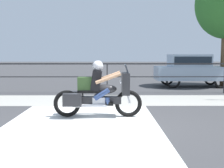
{
  "coord_description": "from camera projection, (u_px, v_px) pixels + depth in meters",
  "views": [
    {
      "loc": [
        0.13,
        -6.86,
        1.69
      ],
      "look_at": [
        0.18,
        1.06,
        0.85
      ],
      "focal_mm": 45.0,
      "sensor_mm": 36.0,
      "label": 1
    }
  ],
  "objects": [
    {
      "name": "parked_car",
      "position": [
        191.0,
        68.0,
        14.69
      ],
      "size": [
        3.9,
        1.67,
        1.7
      ],
      "rotation": [
        0.0,
        0.0,
        -0.06
      ],
      "color": "#9EB2C6",
      "rests_on": "ground"
    },
    {
      "name": "ground_plane",
      "position": [
        105.0,
        122.0,
        7.0
      ],
      "size": [
        120.0,
        120.0,
        0.0
      ],
      "primitive_type": "plane",
      "color": "#38383A"
    },
    {
      "name": "motorcycle",
      "position": [
        98.0,
        92.0,
        7.55
      ],
      "size": [
        2.39,
        0.76,
        1.53
      ],
      "rotation": [
        0.0,
        0.0,
        -0.08
      ],
      "color": "black",
      "rests_on": "ground"
    },
    {
      "name": "crosswalk_band",
      "position": [
        82.0,
        124.0,
        6.8
      ],
      "size": [
        3.7,
        6.0,
        0.01
      ],
      "primitive_type": "cube",
      "color": "silver",
      "rests_on": "ground"
    },
    {
      "name": "fence_railing",
      "position": [
        107.0,
        70.0,
        12.12
      ],
      "size": [
        36.0,
        0.05,
        1.32
      ],
      "color": "#232326",
      "rests_on": "ground"
    },
    {
      "name": "sidewalk_band",
      "position": [
        107.0,
        100.0,
        10.38
      ],
      "size": [
        44.0,
        2.4,
        0.01
      ],
      "primitive_type": "cube",
      "color": "#99968E",
      "rests_on": "ground"
    }
  ]
}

